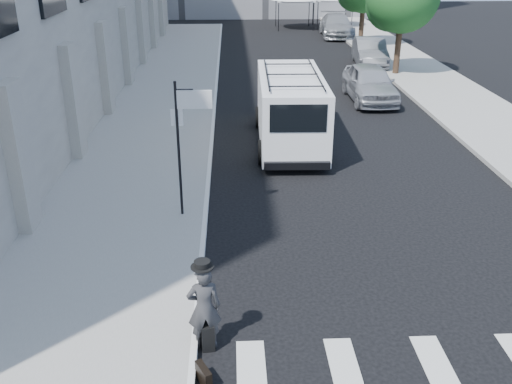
{
  "coord_description": "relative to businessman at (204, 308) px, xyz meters",
  "views": [
    {
      "loc": [
        -1.26,
        -10.31,
        6.73
      ],
      "look_at": [
        -0.72,
        1.91,
        1.3
      ],
      "focal_mm": 40.0,
      "sensor_mm": 36.0,
      "label": 1
    }
  ],
  "objects": [
    {
      "name": "parked_car_b",
      "position": [
        8.6,
        24.77,
        -0.05
      ],
      "size": [
        2.11,
        4.86,
        1.56
      ],
      "primitive_type": "imported",
      "rotation": [
        0.0,
        0.0,
        -0.1
      ],
      "color": "slate",
      "rests_on": "ground"
    },
    {
      "name": "parked_car_a",
      "position": [
        6.8,
        16.91,
        -0.01
      ],
      "size": [
        1.94,
        4.77,
        1.62
      ],
      "primitive_type": "imported",
      "rotation": [
        0.0,
        0.0,
        0.0
      ],
      "color": "#9FA1A7",
      "rests_on": "ground"
    },
    {
      "name": "briefcase",
      "position": [
        0.01,
        -0.97,
        -0.65
      ],
      "size": [
        0.3,
        0.45,
        0.34
      ],
      "primitive_type": "cube",
      "rotation": [
        0.0,
        0.0,
        0.46
      ],
      "color": "black",
      "rests_on": "ground"
    },
    {
      "name": "ground",
      "position": [
        1.8,
        1.98,
        -0.82
      ],
      "size": [
        120.0,
        120.0,
        0.0
      ],
      "primitive_type": "plane",
      "color": "black",
      "rests_on": "ground"
    },
    {
      "name": "businessman",
      "position": [
        0.0,
        0.0,
        0.0
      ],
      "size": [
        0.64,
        0.46,
        1.65
      ],
      "primitive_type": "imported",
      "rotation": [
        0.0,
        0.0,
        3.26
      ],
      "color": "#323234",
      "rests_on": "ground"
    },
    {
      "name": "parked_car_c",
      "position": [
        8.55,
        35.61,
        -0.01
      ],
      "size": [
        2.6,
        5.74,
        1.63
      ],
      "primitive_type": "imported",
      "rotation": [
        0.0,
        0.0,
        -0.06
      ],
      "color": "#95989C",
      "rests_on": "ground"
    },
    {
      "name": "sidewalk_left",
      "position": [
        -2.45,
        17.98,
        -0.75
      ],
      "size": [
        4.5,
        48.0,
        0.15
      ],
      "primitive_type": "cube",
      "color": "gray",
      "rests_on": "ground"
    },
    {
      "name": "sign_pole",
      "position": [
        -0.56,
        5.18,
        1.83
      ],
      "size": [
        1.03,
        0.07,
        3.5
      ],
      "color": "black",
      "rests_on": "sidewalk_left"
    },
    {
      "name": "sidewalk_right",
      "position": [
        10.8,
        21.98,
        -0.75
      ],
      "size": [
        4.0,
        56.0,
        0.15
      ],
      "primitive_type": "cube",
      "color": "gray",
      "rests_on": "ground"
    },
    {
      "name": "suitcase",
      "position": [
        0.05,
        -0.02,
        -0.56
      ],
      "size": [
        0.27,
        0.38,
        1.0
      ],
      "rotation": [
        0.0,
        0.0,
        0.12
      ],
      "color": "black",
      "rests_on": "ground"
    },
    {
      "name": "cargo_van",
      "position": [
        2.61,
        11.19,
        0.45
      ],
      "size": [
        2.47,
        6.65,
        2.47
      ],
      "rotation": [
        0.0,
        0.0,
        -0.02
      ],
      "color": "white",
      "rests_on": "ground"
    }
  ]
}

